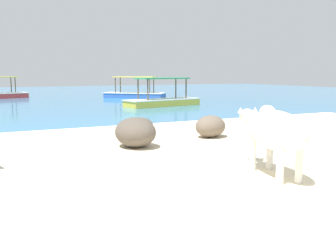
{
  "coord_description": "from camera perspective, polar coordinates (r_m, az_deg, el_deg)",
  "views": [
    {
      "loc": [
        -2.77,
        -3.3,
        1.53
      ],
      "look_at": [
        0.29,
        3.0,
        0.55
      ],
      "focal_mm": 40.77,
      "sensor_mm": 36.0,
      "label": 1
    }
  ],
  "objects": [
    {
      "name": "water_surface",
      "position": [
        25.5,
        -19.65,
        4.09
      ],
      "size": [
        60.0,
        36.0,
        0.03
      ],
      "primitive_type": "cube",
      "color": "teal",
      "rests_on": "ground"
    },
    {
      "name": "boat_blue",
      "position": [
        23.09,
        -5.0,
        4.88
      ],
      "size": [
        3.52,
        3.3,
        1.29
      ],
      "rotation": [
        0.0,
        0.0,
        5.56
      ],
      "color": "#3866B7",
      "rests_on": "water_surface"
    },
    {
      "name": "boat_yellow",
      "position": [
        17.54,
        -0.82,
        3.93
      ],
      "size": [
        3.83,
        1.86,
        1.29
      ],
      "rotation": [
        0.0,
        0.0,
        3.34
      ],
      "color": "gold",
      "rests_on": "water_surface"
    },
    {
      "name": "cow",
      "position": [
        5.7,
        15.53,
        -0.62
      ],
      "size": [
        0.79,
        1.82,
        1.01
      ],
      "rotation": [
        0.0,
        0.0,
        1.38
      ],
      "color": "silver",
      "rests_on": "sand_beach"
    },
    {
      "name": "shore_rock_medium",
      "position": [
        9.45,
        14.62,
        0.18
      ],
      "size": [
        0.94,
        0.97,
        0.5
      ],
      "primitive_type": "ellipsoid",
      "rotation": [
        0.0,
        0.0,
        1.2
      ],
      "color": "#6B5B4C",
      "rests_on": "sand_beach"
    },
    {
      "name": "shore_rock_flat",
      "position": [
        8.91,
        6.37,
        -0.05
      ],
      "size": [
        0.99,
        0.91,
        0.51
      ],
      "primitive_type": "ellipsoid",
      "rotation": [
        0.0,
        0.0,
        0.41
      ],
      "color": "#6B5B4C",
      "rests_on": "sand_beach"
    },
    {
      "name": "shore_rock_small",
      "position": [
        9.43,
        -4.34,
        0.08
      ],
      "size": [
        0.79,
        0.67,
        0.4
      ],
      "primitive_type": "ellipsoid",
      "rotation": [
        0.0,
        0.0,
        2.92
      ],
      "color": "brown",
      "rests_on": "sand_beach"
    },
    {
      "name": "sand_beach",
      "position": [
        4.57,
        13.55,
        -11.6
      ],
      "size": [
        18.0,
        14.0,
        0.04
      ],
      "primitive_type": "cube",
      "color": "beige",
      "rests_on": "ground"
    },
    {
      "name": "shore_rock_large",
      "position": [
        7.71,
        -4.9,
        -0.95
      ],
      "size": [
        0.86,
        1.02,
        0.6
      ],
      "primitive_type": "ellipsoid",
      "rotation": [
        0.0,
        0.0,
        1.63
      ],
      "color": "brown",
      "rests_on": "sand_beach"
    }
  ]
}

